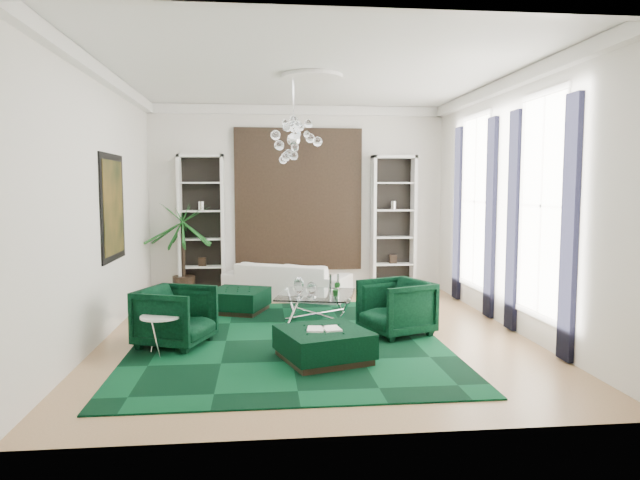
{
  "coord_description": "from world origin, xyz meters",
  "views": [
    {
      "loc": [
        -0.77,
        -8.22,
        2.15
      ],
      "look_at": [
        0.14,
        0.5,
        1.34
      ],
      "focal_mm": 32.0,
      "sensor_mm": 36.0,
      "label": 1
    }
  ],
  "objects": [
    {
      "name": "floor",
      "position": [
        0.0,
        0.0,
        -0.01
      ],
      "size": [
        6.0,
        7.0,
        0.02
      ],
      "primitive_type": "cube",
      "color": "tan",
      "rests_on": "ground"
    },
    {
      "name": "ceiling",
      "position": [
        0.0,
        0.0,
        3.81
      ],
      "size": [
        6.0,
        7.0,
        0.02
      ],
      "primitive_type": "cube",
      "color": "white",
      "rests_on": "ground"
    },
    {
      "name": "wall_back",
      "position": [
        0.0,
        3.51,
        1.9
      ],
      "size": [
        6.0,
        0.02,
        3.8
      ],
      "primitive_type": "cube",
      "color": "silver",
      "rests_on": "ground"
    },
    {
      "name": "wall_front",
      "position": [
        0.0,
        -3.51,
        1.9
      ],
      "size": [
        6.0,
        0.02,
        3.8
      ],
      "primitive_type": "cube",
      "color": "silver",
      "rests_on": "ground"
    },
    {
      "name": "wall_left",
      "position": [
        -3.01,
        0.0,
        1.9
      ],
      "size": [
        0.02,
        7.0,
        3.8
      ],
      "primitive_type": "cube",
      "color": "silver",
      "rests_on": "ground"
    },
    {
      "name": "wall_right",
      "position": [
        3.01,
        0.0,
        1.9
      ],
      "size": [
        0.02,
        7.0,
        3.8
      ],
      "primitive_type": "cube",
      "color": "silver",
      "rests_on": "ground"
    },
    {
      "name": "crown_molding",
      "position": [
        0.0,
        0.0,
        3.7
      ],
      "size": [
        6.0,
        7.0,
        0.18
      ],
      "primitive_type": null,
      "color": "white",
      "rests_on": "ceiling"
    },
    {
      "name": "ceiling_medallion",
      "position": [
        0.0,
        0.3,
        3.77
      ],
      "size": [
        0.9,
        0.9,
        0.05
      ],
      "primitive_type": "cylinder",
      "color": "white",
      "rests_on": "ceiling"
    },
    {
      "name": "tapestry",
      "position": [
        0.0,
        3.46,
        1.9
      ],
      "size": [
        2.5,
        0.06,
        2.8
      ],
      "primitive_type": "cube",
      "color": "black",
      "rests_on": "wall_back"
    },
    {
      "name": "shelving_left",
      "position": [
        -1.95,
        3.31,
        1.4
      ],
      "size": [
        0.9,
        0.38,
        2.8
      ],
      "primitive_type": null,
      "color": "white",
      "rests_on": "floor"
    },
    {
      "name": "shelving_right",
      "position": [
        1.95,
        3.31,
        1.4
      ],
      "size": [
        0.9,
        0.38,
        2.8
      ],
      "primitive_type": null,
      "color": "white",
      "rests_on": "floor"
    },
    {
      "name": "painting",
      "position": [
        -2.97,
        0.6,
        1.85
      ],
      "size": [
        0.04,
        1.3,
        1.6
      ],
      "primitive_type": "cube",
      "color": "black",
      "rests_on": "wall_left"
    },
    {
      "name": "window_near",
      "position": [
        2.99,
        -0.9,
        1.9
      ],
      "size": [
        0.03,
        1.1,
        2.9
      ],
      "primitive_type": "cube",
      "color": "white",
      "rests_on": "wall_right"
    },
    {
      "name": "curtain_near_a",
      "position": [
        2.96,
        -1.68,
        1.65
      ],
      "size": [
        0.07,
        0.3,
        3.25
      ],
      "primitive_type": "cube",
      "color": "black",
      "rests_on": "floor"
    },
    {
      "name": "curtain_near_b",
      "position": [
        2.96,
        -0.12,
        1.65
      ],
      "size": [
        0.07,
        0.3,
        3.25
      ],
      "primitive_type": "cube",
      "color": "black",
      "rests_on": "floor"
    },
    {
      "name": "window_far",
      "position": [
        2.99,
        1.5,
        1.9
      ],
      "size": [
        0.03,
        1.1,
        2.9
      ],
      "primitive_type": "cube",
      "color": "white",
      "rests_on": "wall_right"
    },
    {
      "name": "curtain_far_a",
      "position": [
        2.96,
        0.72,
        1.65
      ],
      "size": [
        0.07,
        0.3,
        3.25
      ],
      "primitive_type": "cube",
      "color": "black",
      "rests_on": "floor"
    },
    {
      "name": "curtain_far_b",
      "position": [
        2.96,
        2.28,
        1.65
      ],
      "size": [
        0.07,
        0.3,
        3.25
      ],
      "primitive_type": "cube",
      "color": "black",
      "rests_on": "floor"
    },
    {
      "name": "rug",
      "position": [
        -0.4,
        -0.35,
        0.01
      ],
      "size": [
        4.2,
        5.0,
        0.02
      ],
      "primitive_type": "cube",
      "color": "black",
      "rests_on": "floor"
    },
    {
      "name": "sofa",
      "position": [
        -0.27,
        2.74,
        0.35
      ],
      "size": [
        2.57,
        1.86,
        0.7
      ],
      "primitive_type": "imported",
      "rotation": [
        0.0,
        0.0,
        2.71
      ],
      "color": "white",
      "rests_on": "floor"
    },
    {
      "name": "armchair_left",
      "position": [
        -1.93,
        -0.48,
        0.41
      ],
      "size": [
        1.15,
        1.14,
        0.81
      ],
      "primitive_type": "imported",
      "rotation": [
        0.0,
        0.0,
        1.2
      ],
      "color": "black",
      "rests_on": "floor"
    },
    {
      "name": "armchair_right",
      "position": [
        1.18,
        -0.2,
        0.41
      ],
      "size": [
        1.15,
        1.14,
        0.81
      ],
      "primitive_type": "imported",
      "rotation": [
        0.0,
        0.0,
        -1.19
      ],
      "color": "black",
      "rests_on": "floor"
    },
    {
      "name": "coffee_table",
      "position": [
        0.12,
        0.94,
        0.21
      ],
      "size": [
        1.44,
        1.44,
        0.41
      ],
      "primitive_type": null,
      "rotation": [
        0.0,
        0.0,
        -0.23
      ],
      "color": "white",
      "rests_on": "floor"
    },
    {
      "name": "ottoman_side",
      "position": [
        -1.17,
        1.54,
        0.2
      ],
      "size": [
        1.16,
        1.16,
        0.4
      ],
      "primitive_type": "cube",
      "rotation": [
        0.0,
        0.0,
        -0.35
      ],
      "color": "black",
      "rests_on": "floor"
    },
    {
      "name": "ottoman_front",
      "position": [
        -0.01,
        -1.36,
        0.2
      ],
      "size": [
        1.26,
        1.26,
        0.4
      ],
      "primitive_type": "cube",
      "rotation": [
        0.0,
        0.0,
        0.31
      ],
      "color": "black",
      "rests_on": "floor"
    },
    {
      "name": "book",
      "position": [
        -0.01,
        -1.36,
        0.42
      ],
      "size": [
        0.42,
        0.28,
        0.03
      ],
      "primitive_type": "cube",
      "color": "white",
      "rests_on": "ottoman_front"
    },
    {
      "name": "side_table",
      "position": [
        -2.06,
        -0.87,
        0.25
      ],
      "size": [
        0.63,
        0.63,
        0.5
      ],
      "primitive_type": "cylinder",
      "rotation": [
        0.0,
        0.0,
        0.25
      ],
      "color": "white",
      "rests_on": "floor"
    },
    {
      "name": "palm",
      "position": [
        -2.3,
        3.15,
        1.2
      ],
      "size": [
        1.66,
        1.66,
        2.4
      ],
      "primitive_type": null,
      "rotation": [
        0.0,
        0.0,
        -0.11
      ],
      "color": "#19591E",
      "rests_on": "floor"
    },
    {
      "name": "chandelier",
      "position": [
        -0.28,
        0.32,
        2.85
      ],
      "size": [
        1.03,
        1.03,
        0.72
      ],
      "primitive_type": null,
      "rotation": [
        0.0,
        0.0,
        -0.35
      ],
      "color": "white",
      "rests_on": "ceiling"
    },
    {
      "name": "table_plant",
      "position": [
        0.42,
        0.69,
        0.53
      ],
      "size": [
        0.17,
        0.15,
        0.24
      ],
      "primitive_type": "imported",
      "rotation": [
        0.0,
        0.0,
        -0.43
      ],
      "color": "#19591E",
      "rests_on": "coffee_table"
    }
  ]
}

